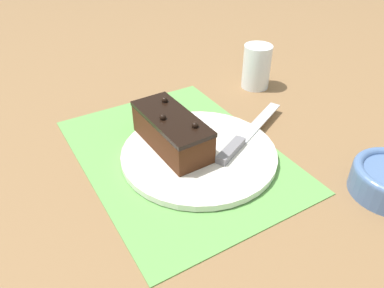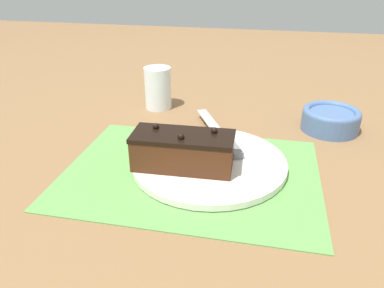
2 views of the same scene
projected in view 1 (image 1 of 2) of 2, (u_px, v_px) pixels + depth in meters
ground_plane at (178, 155)px, 0.71m from camera, size 3.00×3.00×0.00m
placemat_woven at (178, 154)px, 0.71m from camera, size 0.46×0.34×0.00m
cake_plate at (199, 154)px, 0.70m from camera, size 0.29×0.29×0.01m
chocolate_cake at (172, 131)px, 0.69m from camera, size 0.18×0.08×0.07m
serving_knife at (241, 140)px, 0.71m from camera, size 0.13×0.24×0.01m
drinking_glass at (257, 67)px, 0.91m from camera, size 0.07×0.07×0.11m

